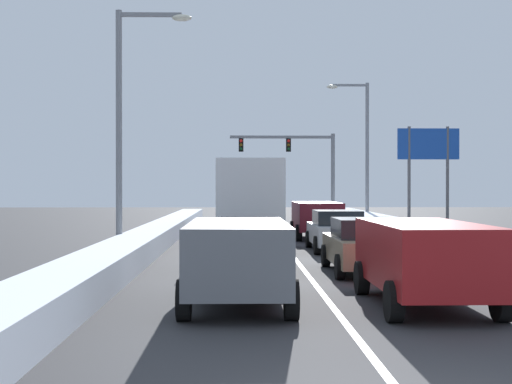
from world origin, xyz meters
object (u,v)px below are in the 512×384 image
(suv_gray_center_lane_nearest, at_px, (238,255))
(street_lamp_right_mid, at_px, (362,141))
(sedan_tan_right_lane_second, at_px, (364,245))
(sedan_black_center_lane_second, at_px, (249,244))
(suv_charcoal_center_lane_fourth, at_px, (242,215))
(suv_maroon_right_lane_fourth, at_px, (317,217))
(box_truck_center_lane_third, at_px, (249,199))
(roadside_sign_right, at_px, (428,155))
(street_lamp_left_mid, at_px, (129,109))
(suv_red_right_lane_nearest, at_px, (424,256))
(traffic_light_gantry, at_px, (301,157))
(sedan_silver_right_lane_third, at_px, (337,230))

(suv_gray_center_lane_nearest, bearing_deg, street_lamp_right_mid, 76.17)
(sedan_tan_right_lane_second, relative_size, sedan_black_center_lane_second, 1.00)
(suv_charcoal_center_lane_fourth, xyz_separation_m, street_lamp_right_mid, (7.55, 10.32, 4.25))
(suv_charcoal_center_lane_fourth, bearing_deg, suv_maroon_right_lane_fourth, -30.71)
(suv_gray_center_lane_nearest, distance_m, suv_charcoal_center_lane_fourth, 21.07)
(suv_maroon_right_lane_fourth, bearing_deg, box_truck_center_lane_third, -119.29)
(suv_maroon_right_lane_fourth, distance_m, sedan_black_center_lane_second, 13.24)
(roadside_sign_right, bearing_deg, suv_maroon_right_lane_fourth, -146.07)
(suv_gray_center_lane_nearest, bearing_deg, box_truck_center_lane_third, 88.21)
(box_truck_center_lane_third, bearing_deg, suv_maroon_right_lane_fourth, 60.71)
(suv_gray_center_lane_nearest, height_order, street_lamp_left_mid, street_lamp_left_mid)
(street_lamp_left_mid, height_order, roadside_sign_right, street_lamp_left_mid)
(suv_red_right_lane_nearest, relative_size, suv_charcoal_center_lane_fourth, 1.00)
(street_lamp_left_mid, bearing_deg, suv_red_right_lane_nearest, -56.69)
(box_truck_center_lane_third, xyz_separation_m, traffic_light_gantry, (4.03, 24.78, 2.60))
(street_lamp_right_mid, bearing_deg, street_lamp_left_mid, -119.82)
(street_lamp_right_mid, distance_m, roadside_sign_right, 8.50)
(sedan_black_center_lane_second, height_order, street_lamp_right_mid, street_lamp_right_mid)
(suv_charcoal_center_lane_fourth, bearing_deg, street_lamp_left_mid, -112.15)
(sedan_tan_right_lane_second, xyz_separation_m, sedan_silver_right_lane_third, (0.15, 6.95, 0.00))
(sedan_silver_right_lane_third, xyz_separation_m, sedan_black_center_lane_second, (-3.33, -6.30, 0.00))
(sedan_silver_right_lane_third, distance_m, sedan_black_center_lane_second, 7.13)
(street_lamp_left_mid, bearing_deg, box_truck_center_lane_third, 27.15)
(suv_gray_center_lane_nearest, height_order, box_truck_center_lane_third, box_truck_center_lane_third)
(suv_gray_center_lane_nearest, height_order, street_lamp_right_mid, street_lamp_right_mid)
(sedan_silver_right_lane_third, height_order, sedan_black_center_lane_second, same)
(sedan_silver_right_lane_third, relative_size, roadside_sign_right, 0.82)
(suv_red_right_lane_nearest, relative_size, sedan_black_center_lane_second, 1.09)
(sedan_black_center_lane_second, height_order, box_truck_center_lane_third, box_truck_center_lane_third)
(suv_gray_center_lane_nearest, distance_m, roadside_sign_right, 25.41)
(sedan_silver_right_lane_third, bearing_deg, suv_charcoal_center_lane_fourth, 112.09)
(suv_gray_center_lane_nearest, distance_m, traffic_light_gantry, 38.59)
(sedan_silver_right_lane_third, relative_size, box_truck_center_lane_third, 0.62)
(suv_maroon_right_lane_fourth, distance_m, roadside_sign_right, 8.09)
(traffic_light_gantry, height_order, roadside_sign_right, traffic_light_gantry)
(suv_red_right_lane_nearest, bearing_deg, sedan_silver_right_lane_third, 90.19)
(sedan_tan_right_lane_second, height_order, box_truck_center_lane_third, box_truck_center_lane_third)
(box_truck_center_lane_third, xyz_separation_m, street_lamp_right_mid, (7.31, 17.99, 3.37))
(suv_maroon_right_lane_fourth, height_order, roadside_sign_right, roadside_sign_right)
(suv_gray_center_lane_nearest, relative_size, street_lamp_left_mid, 0.57)
(box_truck_center_lane_third, bearing_deg, sedan_silver_right_lane_third, -15.17)
(suv_gray_center_lane_nearest, relative_size, traffic_light_gantry, 0.65)
(box_truck_center_lane_third, relative_size, street_lamp_right_mid, 0.81)
(sedan_black_center_lane_second, height_order, traffic_light_gantry, traffic_light_gantry)
(suv_gray_center_lane_nearest, xyz_separation_m, street_lamp_left_mid, (-3.83, 11.22, 4.08))
(sedan_tan_right_lane_second, distance_m, suv_charcoal_center_lane_fourth, 15.86)
(sedan_silver_right_lane_third, relative_size, suv_maroon_right_lane_fourth, 0.92)
(suv_red_right_lane_nearest, xyz_separation_m, box_truck_center_lane_third, (-3.28, 13.63, 0.88))
(suv_charcoal_center_lane_fourth, bearing_deg, suv_red_right_lane_nearest, -80.64)
(suv_red_right_lane_nearest, bearing_deg, box_truck_center_lane_third, 103.51)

